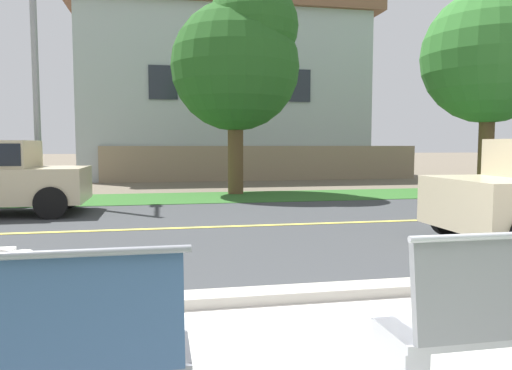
# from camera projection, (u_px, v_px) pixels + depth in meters

# --- Properties ---
(ground_plane) EXTENTS (140.00, 140.00, 0.00)m
(ground_plane) POSITION_uv_depth(u_px,v_px,m) (194.00, 216.00, 9.99)
(ground_plane) COLOR #665B4C
(curb_edge) EXTENTS (44.00, 0.30, 0.11)m
(curb_edge) POSITION_uv_depth(u_px,v_px,m) (236.00, 298.00, 4.46)
(curb_edge) COLOR #ADA89E
(curb_edge) RESTS_ON ground_plane
(street_asphalt) EXTENTS (52.00, 8.00, 0.01)m
(street_asphalt) POSITION_uv_depth(u_px,v_px,m) (200.00, 228.00, 8.52)
(street_asphalt) COLOR #383A3D
(street_asphalt) RESTS_ON ground_plane
(road_centre_line) EXTENTS (48.00, 0.14, 0.01)m
(road_centre_line) POSITION_uv_depth(u_px,v_px,m) (200.00, 227.00, 8.52)
(road_centre_line) COLOR #E0CC4C
(road_centre_line) RESTS_ON ground_plane
(far_verge_grass) EXTENTS (48.00, 2.80, 0.02)m
(far_verge_grass) POSITION_uv_depth(u_px,v_px,m) (186.00, 198.00, 13.25)
(far_verge_grass) COLOR #2D6026
(far_verge_grass) RESTS_ON ground_plane
(streetlamp) EXTENTS (0.24, 2.10, 7.95)m
(streetlamp) POSITION_uv_depth(u_px,v_px,m) (35.00, 21.00, 11.96)
(streetlamp) COLOR gray
(streetlamp) RESTS_ON ground_plane
(shade_tree_far_left) EXTENTS (3.70, 3.70, 6.10)m
(shade_tree_far_left) POSITION_uv_depth(u_px,v_px,m) (240.00, 57.00, 13.99)
(shade_tree_far_left) COLOR brown
(shade_tree_far_left) RESTS_ON ground_plane
(shade_tree_left) EXTENTS (4.28, 4.28, 7.06)m
(shade_tree_left) POSITION_uv_depth(u_px,v_px,m) (495.00, 46.00, 15.51)
(shade_tree_left) COLOR brown
(shade_tree_left) RESTS_ON ground_plane
(garden_wall) EXTENTS (13.00, 0.36, 1.40)m
(garden_wall) POSITION_uv_depth(u_px,v_px,m) (265.00, 163.00, 19.80)
(garden_wall) COLOR gray
(garden_wall) RESTS_ON ground_plane
(house_across_street) EXTENTS (12.86, 6.91, 7.58)m
(house_across_street) POSITION_uv_depth(u_px,v_px,m) (222.00, 93.00, 22.41)
(house_across_street) COLOR #A3ADB2
(house_across_street) RESTS_ON ground_plane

